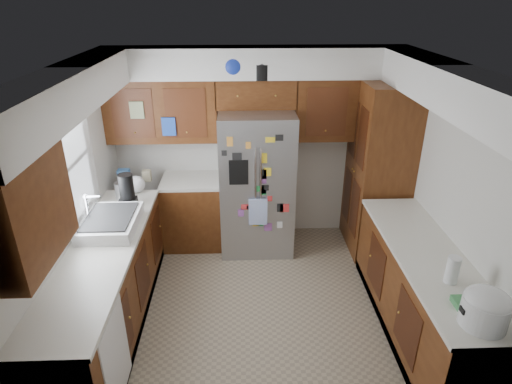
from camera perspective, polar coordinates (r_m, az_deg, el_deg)
The scene contains 12 objects.
floor at distance 4.79m, azimuth 0.67°, elevation -14.66°, with size 3.60×3.60×0.00m, color gray.
room_shell at distance 4.22m, azimuth -0.90°, elevation 8.05°, with size 3.64×3.24×2.52m.
left_counter_run at distance 4.69m, azimuth -16.45°, elevation -10.24°, with size 1.36×3.20×0.92m.
right_counter_run at distance 4.48m, azimuth 21.09°, elevation -13.00°, with size 0.63×2.25×0.92m.
pantry at distance 5.48m, azimuth 16.00°, elevation 2.87°, with size 0.60×0.90×2.15m, color #48220D.
fridge at distance 5.34m, azimuth 0.09°, elevation 1.24°, with size 0.90×0.79×1.80m.
bridge_cabinet at distance 5.22m, azimuth -0.00°, elevation 13.12°, with size 0.96×0.34×0.35m, color #48220D.
fridge_top_items at distance 5.08m, azimuth -1.32°, elevation 16.39°, with size 0.63×0.32×0.31m.
sink_assembly at distance 4.50m, azimuth -18.82°, elevation -3.83°, with size 0.52×0.70×0.37m.
left_counter_clutter at distance 5.07m, azimuth -16.53°, elevation 0.64°, with size 0.38×0.96×0.38m.
rice_cooker at distance 3.48m, azimuth 28.31°, elevation -13.40°, with size 0.33×0.32×0.29m.
paper_towel at distance 3.83m, azimuth 24.73°, elevation -9.41°, with size 0.10×0.10×0.24m, color white.
Camera 1 is at (-0.19, -3.67, 3.07)m, focal length 30.00 mm.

